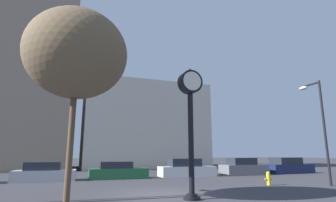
{
  "coord_description": "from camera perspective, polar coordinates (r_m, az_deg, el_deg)",
  "views": [
    {
      "loc": [
        -3.87,
        -11.88,
        1.8
      ],
      "look_at": [
        4.41,
        10.8,
        6.68
      ],
      "focal_mm": 28.0,
      "sensor_mm": 36.0,
      "label": 1
    }
  ],
  "objects": [
    {
      "name": "building_tall_tower",
      "position": [
        38.38,
        -27.46,
        8.89
      ],
      "size": [
        10.65,
        12.0,
        28.55
      ],
      "color": "gray",
      "rests_on": "ground_plane"
    },
    {
      "name": "car_navy",
      "position": [
        27.97,
        24.59,
        -12.84
      ],
      "size": [
        4.8,
        1.96,
        1.46
      ],
      "rotation": [
        0.0,
        0.0,
        0.02
      ],
      "color": "#19234C",
      "rests_on": "ground_plane"
    },
    {
      "name": "building_storefront_row",
      "position": [
        37.19,
        -5.88,
        -5.78
      ],
      "size": [
        15.71,
        12.0,
        10.82
      ],
      "color": "beige",
      "rests_on": "ground_plane"
    },
    {
      "name": "fire_hydrant_near",
      "position": [
        17.03,
        21.03,
        -15.41
      ],
      "size": [
        0.52,
        0.23,
        0.78
      ],
      "color": "yellow",
      "rests_on": "ground_plane"
    },
    {
      "name": "car_green",
      "position": [
        20.43,
        -10.89,
        -14.8
      ],
      "size": [
        4.27,
        1.86,
        1.24
      ],
      "rotation": [
        0.0,
        0.0,
        -0.03
      ],
      "color": "#236038",
      "rests_on": "ground_plane"
    },
    {
      "name": "bare_tree",
      "position": [
        11.79,
        -19.22,
        9.52
      ],
      "size": [
        4.18,
        4.18,
        7.78
      ],
      "color": "brown",
      "rests_on": "ground_plane"
    },
    {
      "name": "street_lamp_right",
      "position": [
        18.6,
        29.74,
        -2.6
      ],
      "size": [
        0.36,
        1.57,
        6.25
      ],
      "color": "black",
      "rests_on": "ground_plane"
    },
    {
      "name": "car_grey",
      "position": [
        24.48,
        16.05,
        -13.76
      ],
      "size": [
        4.06,
        1.86,
        1.46
      ],
      "rotation": [
        0.0,
        0.0,
        -0.03
      ],
      "color": "slate",
      "rests_on": "ground_plane"
    },
    {
      "name": "ground_plane",
      "position": [
        12.63,
        -2.12,
        -19.61
      ],
      "size": [
        200.0,
        200.0,
        0.0
      ],
      "primitive_type": "plane",
      "color": "#38383D"
    },
    {
      "name": "car_silver",
      "position": [
        20.24,
        -25.3,
        -13.97
      ],
      "size": [
        3.99,
        1.99,
        1.26
      ],
      "rotation": [
        0.0,
        0.0,
        -0.04
      ],
      "color": "#BCBCC1",
      "rests_on": "ground_plane"
    },
    {
      "name": "street_clock",
      "position": [
        11.23,
        4.9,
        -1.78
      ],
      "size": [
        1.01,
        0.69,
        5.49
      ],
      "color": "black",
      "rests_on": "ground_plane"
    },
    {
      "name": "car_white",
      "position": [
        22.03,
        3.98,
        -14.53
      ],
      "size": [
        4.6,
        2.04,
        1.42
      ],
      "rotation": [
        0.0,
        0.0,
        -0.05
      ],
      "color": "silver",
      "rests_on": "ground_plane"
    }
  ]
}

